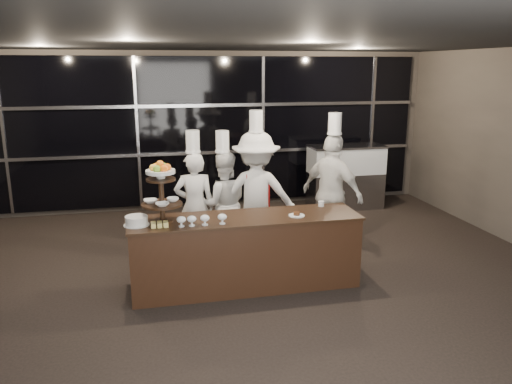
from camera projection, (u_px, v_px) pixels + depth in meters
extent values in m
plane|color=black|center=(259.00, 332.00, 5.24)|extent=(10.00, 10.00, 0.00)
plane|color=black|center=(259.00, 34.00, 4.50)|extent=(10.00, 10.00, 0.00)
plane|color=#473F38|center=(201.00, 131.00, 9.60)|extent=(9.00, 0.00, 9.00)
cube|color=black|center=(202.00, 132.00, 9.55)|extent=(8.60, 0.04, 2.80)
cube|color=#A5A5AA|center=(203.00, 153.00, 9.60)|extent=(8.60, 0.06, 0.06)
cube|color=#A5A5AA|center=(201.00, 105.00, 9.38)|extent=(8.60, 0.06, 0.06)
cube|color=#A5A5AA|center=(4.00, 137.00, 8.78)|extent=(0.05, 0.05, 2.80)
cube|color=#A5A5AA|center=(138.00, 134.00, 9.26)|extent=(0.05, 0.05, 2.80)
cube|color=#A5A5AA|center=(263.00, 130.00, 9.77)|extent=(0.05, 0.05, 2.80)
cube|color=#A5A5AA|center=(372.00, 127.00, 10.25)|extent=(0.05, 0.05, 2.80)
cube|color=black|center=(246.00, 253.00, 6.24)|extent=(2.80, 0.70, 0.90)
cube|color=black|center=(245.00, 218.00, 6.13)|extent=(2.84, 0.74, 0.03)
cylinder|color=black|center=(163.00, 221.00, 5.91)|extent=(0.24, 0.24, 0.03)
cylinder|color=black|center=(161.00, 194.00, 5.83)|extent=(0.06, 0.06, 0.70)
cylinder|color=black|center=(162.00, 204.00, 5.86)|extent=(0.48, 0.48, 0.02)
cylinder|color=black|center=(161.00, 179.00, 5.79)|extent=(0.34, 0.34, 0.02)
cylinder|color=white|center=(161.00, 176.00, 5.77)|extent=(0.10, 0.10, 0.06)
cylinder|color=white|center=(160.00, 172.00, 5.76)|extent=(0.34, 0.34, 0.04)
sphere|color=orange|center=(167.00, 167.00, 5.77)|extent=(0.09, 0.09, 0.09)
sphere|color=#77AA2B|center=(163.00, 166.00, 5.82)|extent=(0.09, 0.09, 0.09)
sphere|color=orange|center=(157.00, 167.00, 5.81)|extent=(0.09, 0.09, 0.09)
sphere|color=yellow|center=(153.00, 168.00, 5.73)|extent=(0.09, 0.09, 0.09)
sphere|color=#7DA82B|center=(157.00, 169.00, 5.68)|extent=(0.09, 0.09, 0.09)
sphere|color=orange|center=(164.00, 169.00, 5.69)|extent=(0.09, 0.09, 0.09)
sphere|color=orange|center=(160.00, 164.00, 5.74)|extent=(0.09, 0.09, 0.09)
imported|color=white|center=(150.00, 201.00, 5.88)|extent=(0.16, 0.16, 0.04)
imported|color=white|center=(173.00, 200.00, 5.93)|extent=(0.15, 0.15, 0.05)
imported|color=white|center=(162.00, 204.00, 5.74)|extent=(0.16, 0.16, 0.04)
cylinder|color=silver|center=(181.00, 226.00, 5.75)|extent=(0.07, 0.07, 0.01)
cylinder|color=silver|center=(181.00, 224.00, 5.74)|extent=(0.02, 0.02, 0.05)
ellipsoid|color=silver|center=(181.00, 220.00, 5.73)|extent=(0.11, 0.11, 0.08)
ellipsoid|color=green|center=(181.00, 219.00, 5.72)|extent=(0.08, 0.08, 0.05)
cylinder|color=silver|center=(192.00, 225.00, 5.77)|extent=(0.07, 0.07, 0.01)
cylinder|color=silver|center=(192.00, 223.00, 5.76)|extent=(0.02, 0.02, 0.05)
ellipsoid|color=silver|center=(192.00, 219.00, 5.75)|extent=(0.11, 0.11, 0.08)
ellipsoid|color=red|center=(192.00, 219.00, 5.75)|extent=(0.08, 0.08, 0.05)
cylinder|color=silver|center=(205.00, 225.00, 5.80)|extent=(0.07, 0.07, 0.01)
cylinder|color=silver|center=(205.00, 222.00, 5.80)|extent=(0.02, 0.02, 0.05)
ellipsoid|color=silver|center=(205.00, 218.00, 5.78)|extent=(0.11, 0.11, 0.08)
ellipsoid|color=beige|center=(205.00, 218.00, 5.78)|extent=(0.08, 0.08, 0.05)
cylinder|color=silver|center=(222.00, 223.00, 5.85)|extent=(0.07, 0.07, 0.01)
cylinder|color=silver|center=(222.00, 221.00, 5.84)|extent=(0.02, 0.02, 0.05)
ellipsoid|color=silver|center=(222.00, 217.00, 5.83)|extent=(0.11, 0.11, 0.08)
ellipsoid|color=#533215|center=(222.00, 217.00, 5.82)|extent=(0.08, 0.08, 0.05)
cylinder|color=white|center=(137.00, 225.00, 5.80)|extent=(0.30, 0.30, 0.01)
cylinder|color=white|center=(136.00, 220.00, 5.79)|extent=(0.26, 0.26, 0.10)
cube|color=#DCCB6C|center=(153.00, 226.00, 5.69)|extent=(0.06, 0.05, 0.05)
cube|color=#DCCB6C|center=(160.00, 225.00, 5.71)|extent=(0.05, 0.05, 0.05)
cube|color=#DCCB6C|center=(166.00, 225.00, 5.72)|extent=(0.05, 0.05, 0.05)
cube|color=#DCCB6C|center=(153.00, 224.00, 5.76)|extent=(0.06, 0.06, 0.05)
cube|color=#DCCB6C|center=(160.00, 223.00, 5.77)|extent=(0.05, 0.06, 0.05)
cube|color=#DCCB6C|center=(166.00, 223.00, 5.79)|extent=(0.05, 0.06, 0.05)
cylinder|color=white|center=(297.00, 215.00, 6.16)|extent=(0.20, 0.20, 0.01)
cylinder|color=#4C2814|center=(297.00, 213.00, 6.15)|extent=(0.08, 0.08, 0.04)
cylinder|color=white|center=(321.00, 204.00, 6.58)|extent=(0.08, 0.08, 0.07)
cube|color=#A5A5AA|center=(345.00, 190.00, 9.79)|extent=(1.41, 0.61, 0.70)
cube|color=silver|center=(346.00, 160.00, 9.64)|extent=(1.41, 0.61, 0.50)
cube|color=#FFC67F|center=(346.00, 160.00, 9.64)|extent=(1.31, 0.51, 0.40)
cube|color=#A5A5AA|center=(347.00, 146.00, 9.58)|extent=(1.43, 0.63, 0.04)
imported|color=silver|center=(195.00, 207.00, 7.07)|extent=(0.60, 0.42, 1.57)
cylinder|color=white|center=(193.00, 141.00, 6.84)|extent=(0.19, 0.19, 0.30)
cylinder|color=white|center=(193.00, 152.00, 6.88)|extent=(0.21, 0.21, 0.03)
imported|color=silver|center=(223.00, 204.00, 7.27)|extent=(0.76, 0.60, 1.54)
cylinder|color=white|center=(222.00, 141.00, 7.04)|extent=(0.19, 0.19, 0.30)
cylinder|color=white|center=(223.00, 151.00, 7.08)|extent=(0.21, 0.21, 0.03)
imported|color=silver|center=(256.00, 195.00, 7.19)|extent=(1.30, 0.92, 1.83)
cylinder|color=white|center=(256.00, 121.00, 6.93)|extent=(0.19, 0.19, 0.30)
cylinder|color=white|center=(256.00, 131.00, 6.97)|extent=(0.21, 0.21, 0.03)
cube|color=#A20E0C|center=(258.00, 197.00, 7.08)|extent=(0.34, 0.03, 0.68)
imported|color=white|center=(332.00, 194.00, 7.33)|extent=(0.92, 1.11, 1.78)
cylinder|color=white|center=(335.00, 123.00, 7.07)|extent=(0.19, 0.19, 0.30)
cylinder|color=white|center=(334.00, 133.00, 7.11)|extent=(0.21, 0.21, 0.03)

